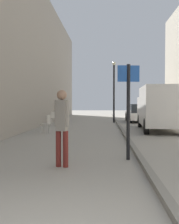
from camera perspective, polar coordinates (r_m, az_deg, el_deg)
ground_plane at (r=14.48m, az=0.79°, el=-4.19°), size 80.00×80.00×0.00m
building_facade_left at (r=15.67m, az=-17.41°, el=13.43°), size 2.33×40.00×9.38m
kerb_strip at (r=14.49m, az=7.06°, el=-3.96°), size 0.16×40.00×0.12m
pedestrian_main_foreground at (r=6.52m, az=-5.89°, el=-2.25°), size 0.36×0.26×1.87m
pedestrian_mid_block at (r=22.81m, az=-5.61°, el=0.39°), size 0.32×0.21×1.60m
delivery_van at (r=15.43m, az=14.52°, el=0.97°), size 2.22×5.57×2.43m
parked_car at (r=22.19m, az=10.44°, el=-0.23°), size 1.91×4.24×1.45m
street_sign_post at (r=7.37m, az=8.26°, el=1.85°), size 0.60×0.12×2.60m
lamp_post at (r=21.15m, az=5.22°, el=5.14°), size 0.28×0.28×4.76m
cafe_chair_near_window at (r=18.87m, az=-7.50°, el=-1.10°), size 0.62×0.62×0.94m
cafe_chair_by_doorway at (r=13.90m, az=-9.11°, el=-2.21°), size 0.50×0.50×0.94m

